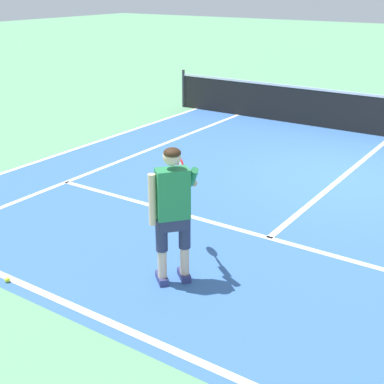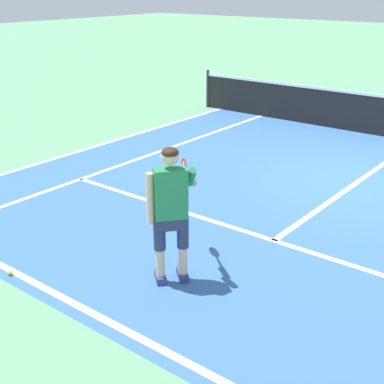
# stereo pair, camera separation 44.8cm
# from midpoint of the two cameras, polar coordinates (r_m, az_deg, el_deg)

# --- Properties ---
(ground_plane) EXTENTS (80.00, 80.00, 0.00)m
(ground_plane) POSITION_cam_midpoint_polar(r_m,az_deg,el_deg) (10.45, 14.58, 1.57)
(ground_plane) COLOR #609E70
(court_inner_surface) EXTENTS (10.98, 9.61, 0.00)m
(court_inner_surface) POSITION_cam_midpoint_polar(r_m,az_deg,el_deg) (9.27, 11.72, -0.73)
(court_inner_surface) COLOR #3866A8
(court_inner_surface) RESTS_ON ground
(line_baseline) EXTENTS (10.98, 0.10, 0.01)m
(line_baseline) POSITION_cam_midpoint_polar(r_m,az_deg,el_deg) (5.77, -7.13, -15.24)
(line_baseline) COLOR white
(line_baseline) RESTS_ON ground
(line_service) EXTENTS (8.23, 0.10, 0.01)m
(line_service) POSITION_cam_midpoint_polar(r_m,az_deg,el_deg) (7.77, 6.52, -4.89)
(line_service) COLOR white
(line_service) RESTS_ON ground
(line_centre_service) EXTENTS (0.10, 6.40, 0.01)m
(line_centre_service) POSITION_cam_midpoint_polar(r_m,az_deg,el_deg) (10.51, 14.71, 1.69)
(line_centre_service) COLOR white
(line_centre_service) RESTS_ON ground
(line_singles_left) EXTENTS (0.10, 9.21, 0.01)m
(line_singles_left) POSITION_cam_midpoint_polar(r_m,az_deg,el_deg) (11.34, -7.77, 3.67)
(line_singles_left) COLOR white
(line_singles_left) RESTS_ON ground
(line_doubles_left) EXTENTS (0.10, 9.21, 0.01)m
(line_doubles_left) POSITION_cam_midpoint_polar(r_m,az_deg,el_deg) (12.27, -12.62, 4.71)
(line_doubles_left) COLOR white
(line_doubles_left) RESTS_ON ground
(tennis_player) EXTENTS (0.80, 1.13, 1.71)m
(tennis_player) POSITION_cam_midpoint_polar(r_m,az_deg,el_deg) (6.27, -4.10, -1.56)
(tennis_player) COLOR navy
(tennis_player) RESTS_ON ground
(tennis_ball_near_feet) EXTENTS (0.07, 0.07, 0.07)m
(tennis_ball_near_feet) POSITION_cam_midpoint_polar(r_m,az_deg,el_deg) (7.09, -20.76, -8.74)
(tennis_ball_near_feet) COLOR #CCE02D
(tennis_ball_near_feet) RESTS_ON ground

